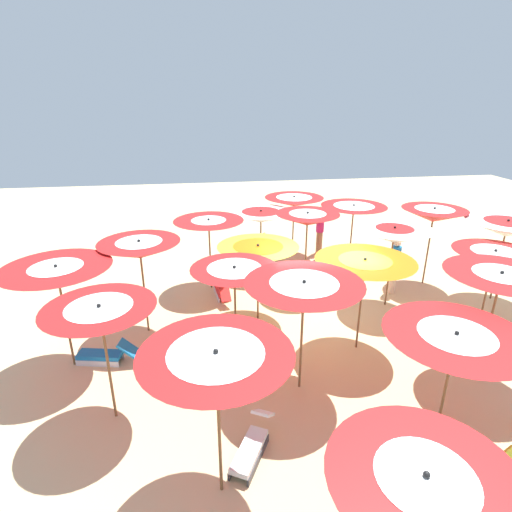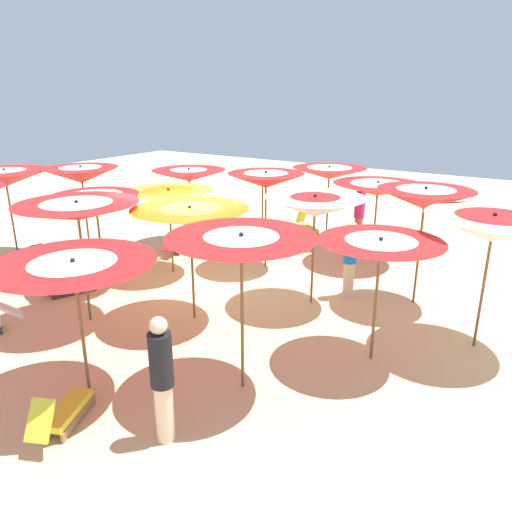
% 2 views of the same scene
% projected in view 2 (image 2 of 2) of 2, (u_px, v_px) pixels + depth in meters
% --- Properties ---
extents(ground, '(40.31, 40.31, 0.04)m').
position_uv_depth(ground, '(194.00, 295.00, 10.93)').
color(ground, beige).
extents(beach_umbrella_0, '(2.17, 2.17, 2.28)m').
position_uv_depth(beach_umbrella_0, '(329.00, 173.00, 14.23)').
color(beach_umbrella_0, brown).
rests_on(beach_umbrella_0, ground).
extents(beach_umbrella_1, '(2.07, 2.07, 2.17)m').
position_uv_depth(beach_umbrella_1, '(263.00, 180.00, 13.93)').
color(beach_umbrella_1, brown).
rests_on(beach_umbrella_1, ground).
extents(beach_umbrella_2, '(2.11, 2.11, 2.28)m').
position_uv_depth(beach_umbrella_2, '(189.00, 175.00, 13.88)').
color(beach_umbrella_2, brown).
rests_on(beach_umbrella_2, ground).
extents(beach_umbrella_3, '(1.95, 1.95, 2.50)m').
position_uv_depth(beach_umbrella_3, '(81.00, 175.00, 12.84)').
color(beach_umbrella_3, brown).
rests_on(beach_umbrella_3, ground).
extents(beach_umbrella_4, '(2.24, 2.24, 2.45)m').
position_uv_depth(beach_umbrella_4, '(5.00, 178.00, 12.67)').
color(beach_umbrella_4, brown).
rests_on(beach_umbrella_4, ground).
extents(beach_umbrella_5, '(2.29, 2.29, 2.17)m').
position_uv_depth(beach_umbrella_5, '(378.00, 189.00, 12.41)').
color(beach_umbrella_5, brown).
rests_on(beach_umbrella_5, ground).
extents(beach_umbrella_6, '(1.90, 1.90, 2.50)m').
position_uv_depth(beach_umbrella_6, '(266.00, 180.00, 11.93)').
color(beach_umbrella_6, brown).
rests_on(beach_umbrella_6, ground).
extents(beach_umbrella_7, '(2.11, 2.11, 2.15)m').
position_uv_depth(beach_umbrella_7, '(169.00, 196.00, 11.62)').
color(beach_umbrella_7, brown).
rests_on(beach_umbrella_7, ground).
extents(beach_umbrella_8, '(1.93, 1.93, 2.24)m').
position_uv_depth(beach_umbrella_8, '(96.00, 204.00, 10.77)').
color(beach_umbrella_8, brown).
rests_on(beach_umbrella_8, ground).
extents(beach_umbrella_10, '(1.94, 1.94, 2.55)m').
position_uv_depth(beach_umbrella_10, '(425.00, 199.00, 9.74)').
color(beach_umbrella_10, brown).
rests_on(beach_umbrella_10, ground).
extents(beach_umbrella_11, '(2.07, 2.07, 2.39)m').
position_uv_depth(beach_umbrella_11, '(315.00, 206.00, 9.78)').
color(beach_umbrella_11, brown).
rests_on(beach_umbrella_11, ground).
extents(beach_umbrella_12, '(2.23, 2.23, 2.33)m').
position_uv_depth(beach_umbrella_12, '(190.00, 216.00, 9.09)').
color(beach_umbrella_12, brown).
rests_on(beach_umbrella_12, ground).
extents(beach_umbrella_13, '(2.28, 2.28, 2.45)m').
position_uv_depth(beach_umbrella_13, '(77.00, 211.00, 8.99)').
color(beach_umbrella_13, brown).
rests_on(beach_umbrella_13, ground).
extents(beach_umbrella_15, '(2.23, 2.23, 2.47)m').
position_uv_depth(beach_umbrella_15, '(493.00, 228.00, 7.99)').
color(beach_umbrella_15, brown).
rests_on(beach_umbrella_15, ground).
extents(beach_umbrella_16, '(2.00, 2.00, 2.18)m').
position_uv_depth(beach_umbrella_16, '(380.00, 250.00, 7.66)').
color(beach_umbrella_16, brown).
rests_on(beach_umbrella_16, ground).
extents(beach_umbrella_17, '(2.15, 2.15, 2.49)m').
position_uv_depth(beach_umbrella_17, '(241.00, 250.00, 6.78)').
color(beach_umbrella_17, brown).
rests_on(beach_umbrella_17, ground).
extents(beach_umbrella_18, '(2.29, 2.29, 2.18)m').
position_uv_depth(beach_umbrella_18, '(74.00, 274.00, 6.69)').
color(beach_umbrella_18, brown).
rests_on(beach_umbrella_18, ground).
extents(lounger_0, '(0.62, 1.41, 0.56)m').
position_uv_depth(lounger_0, '(31.00, 254.00, 12.96)').
color(lounger_0, silver).
rests_on(lounger_0, ground).
extents(lounger_2, '(1.39, 0.46, 0.56)m').
position_uv_depth(lounger_2, '(182.00, 245.00, 13.73)').
color(lounger_2, silver).
rests_on(lounger_2, ground).
extents(lounger_3, '(0.94, 1.11, 0.72)m').
position_uv_depth(lounger_3, '(307.00, 227.00, 15.47)').
color(lounger_3, silver).
rests_on(lounger_3, ground).
extents(lounger_4, '(1.37, 0.80, 0.57)m').
position_uv_depth(lounger_4, '(67.00, 286.00, 10.87)').
color(lounger_4, '#333338').
rests_on(lounger_4, ground).
extents(lounger_5, '(1.23, 0.79, 0.70)m').
position_uv_depth(lounger_5, '(63.00, 413.00, 6.54)').
color(lounger_5, olive).
rests_on(lounger_5, ground).
extents(beachgoer_0, '(0.30, 0.30, 1.73)m').
position_uv_depth(beachgoer_0, '(350.00, 258.00, 10.49)').
color(beachgoer_0, beige).
rests_on(beachgoer_0, ground).
extents(beachgoer_1, '(0.30, 0.30, 1.85)m').
position_uv_depth(beachgoer_1, '(359.00, 214.00, 14.00)').
color(beachgoer_1, '#A3704C').
rests_on(beachgoer_1, ground).
extents(beachgoer_2, '(0.30, 0.30, 1.78)m').
position_uv_depth(beachgoer_2, '(162.00, 378.00, 6.07)').
color(beachgoer_2, beige).
rests_on(beachgoer_2, ground).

